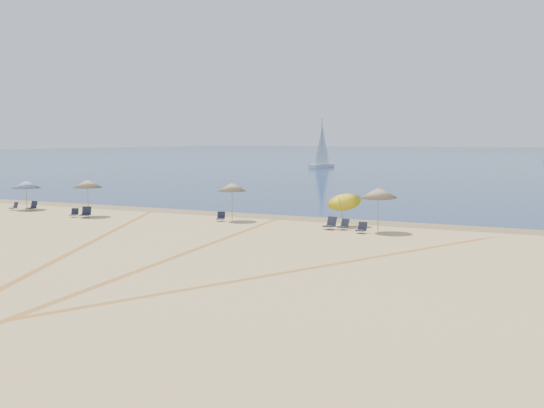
% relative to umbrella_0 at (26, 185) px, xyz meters
% --- Properties ---
extents(ground, '(160.00, 160.00, 0.00)m').
position_rel_umbrella_0_xyz_m(ground, '(20.45, -19.84, -1.88)').
color(ground, tan).
rests_on(ground, ground).
extents(ocean, '(500.00, 500.00, 0.00)m').
position_rel_umbrella_0_xyz_m(ocean, '(20.45, 205.16, -1.87)').
color(ocean, '#0C2151').
rests_on(ocean, ground).
extents(wet_sand, '(500.00, 500.00, 0.00)m').
position_rel_umbrella_0_xyz_m(wet_sand, '(20.45, 4.16, -1.87)').
color(wet_sand, olive).
rests_on(wet_sand, ground).
extents(umbrella_0, '(2.14, 2.14, 2.22)m').
position_rel_umbrella_0_xyz_m(umbrella_0, '(0.00, 0.00, 0.00)').
color(umbrella_0, gray).
rests_on(umbrella_0, ground).
extents(umbrella_1, '(2.00, 2.00, 2.57)m').
position_rel_umbrella_0_xyz_m(umbrella_1, '(7.05, -1.20, 0.35)').
color(umbrella_1, gray).
rests_on(umbrella_1, ground).
extents(umbrella_2, '(1.86, 1.86, 2.53)m').
position_rel_umbrella_0_xyz_m(umbrella_2, '(17.17, 0.98, 0.31)').
color(umbrella_2, gray).
rests_on(umbrella_2, ground).
extents(umbrella_3, '(2.05, 2.09, 2.41)m').
position_rel_umbrella_0_xyz_m(umbrella_3, '(24.56, 1.64, -0.18)').
color(umbrella_3, gray).
rests_on(umbrella_3, ground).
extents(umbrella_4, '(2.10, 2.13, 2.58)m').
position_rel_umbrella_0_xyz_m(umbrella_4, '(27.19, 0.16, 0.36)').
color(umbrella_4, gray).
rests_on(umbrella_4, ground).
extents(chair_0, '(0.60, 0.66, 0.59)m').
position_rel_umbrella_0_xyz_m(chair_0, '(-0.52, -0.71, -1.62)').
color(chair_0, black).
rests_on(chair_0, ground).
extents(chair_1, '(0.62, 0.72, 0.70)m').
position_rel_umbrella_0_xyz_m(chair_1, '(0.98, -0.38, -1.57)').
color(chair_1, black).
rests_on(chair_1, ground).
extents(chair_2, '(0.67, 0.72, 0.60)m').
position_rel_umbrella_0_xyz_m(chair_2, '(6.58, -2.05, -1.62)').
color(chair_2, black).
rests_on(chair_2, ground).
extents(chair_3, '(0.84, 0.90, 0.74)m').
position_rel_umbrella_0_xyz_m(chair_3, '(7.52, -1.97, -1.55)').
color(chair_3, black).
rests_on(chair_3, ground).
extents(chair_4, '(0.67, 0.72, 0.60)m').
position_rel_umbrella_0_xyz_m(chair_4, '(16.65, 0.42, -1.61)').
color(chair_4, black).
rests_on(chair_4, ground).
extents(chair_5, '(0.75, 0.83, 0.73)m').
position_rel_umbrella_0_xyz_m(chair_5, '(24.36, -0.04, -1.56)').
color(chair_5, black).
rests_on(chair_5, ground).
extents(chair_6, '(0.68, 0.74, 0.63)m').
position_rel_umbrella_0_xyz_m(chair_6, '(25.12, 0.15, -1.60)').
color(chair_6, black).
rests_on(chair_6, ground).
extents(chair_7, '(0.57, 0.65, 0.62)m').
position_rel_umbrella_0_xyz_m(chair_7, '(26.50, -0.71, -1.60)').
color(chair_7, black).
rests_on(chair_7, ground).
extents(sailboat_1, '(2.86, 6.26, 9.05)m').
position_rel_umbrella_0_xyz_m(sailboat_1, '(-6.37, 75.76, 0.86)').
color(sailboat_1, white).
rests_on(sailboat_1, ocean).
extents(tire_tracks, '(50.27, 41.16, 0.00)m').
position_rel_umbrella_0_xyz_m(tire_tracks, '(21.09, -10.60, -1.88)').
color(tire_tracks, tan).
rests_on(tire_tracks, ground).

